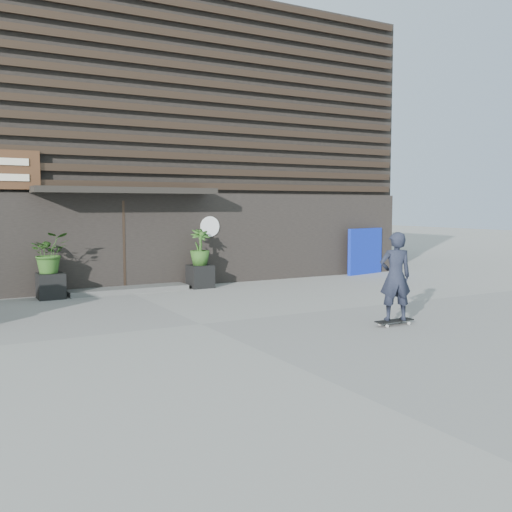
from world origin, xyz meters
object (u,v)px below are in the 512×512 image
planter_pot_left (51,286)px  skateboarder (395,277)px  planter_pot_right (200,276)px  blue_tarp (365,251)px

planter_pot_left → skateboarder: 7.96m
planter_pot_right → blue_tarp: size_ratio=0.39×
planter_pot_left → planter_pot_right: 3.80m
planter_pot_right → blue_tarp: (5.83, 0.30, 0.43)m
planter_pot_left → blue_tarp: 9.64m
planter_pot_right → planter_pot_left: bearing=180.0°
planter_pot_right → blue_tarp: blue_tarp is taller
blue_tarp → skateboarder: skateboarder is taller
blue_tarp → skateboarder: (-4.68, -6.50, 0.17)m
planter_pot_right → skateboarder: (1.15, -6.20, 0.59)m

